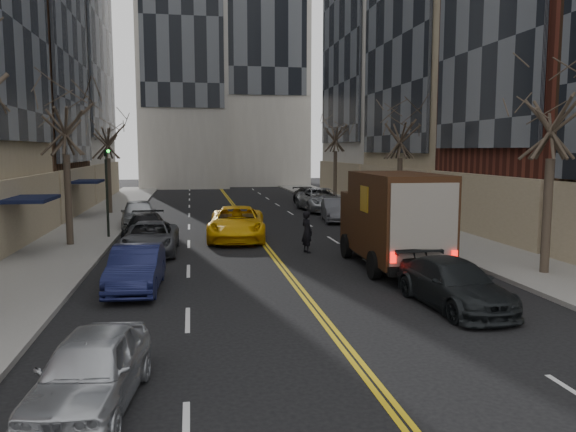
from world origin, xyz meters
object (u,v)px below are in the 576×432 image
at_px(pedestrian, 307,232).
at_px(taxi, 237,223).
at_px(ups_truck, 392,220).
at_px(observer_sedan, 454,284).

bearing_deg(pedestrian, taxi, 15.12).
bearing_deg(pedestrian, ups_truck, -163.93).
bearing_deg(observer_sedan, ups_truck, 84.55).
xyz_separation_m(observer_sedan, pedestrian, (-2.35, 8.98, 0.24)).
bearing_deg(observer_sedan, pedestrian, 100.80).
xyz_separation_m(observer_sedan, taxi, (-5.04, 13.02, 0.15)).
relative_size(observer_sedan, taxi, 0.80).
relative_size(taxi, pedestrian, 3.23).
height_order(ups_truck, taxi, ups_truck).
bearing_deg(ups_truck, pedestrian, 126.32).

